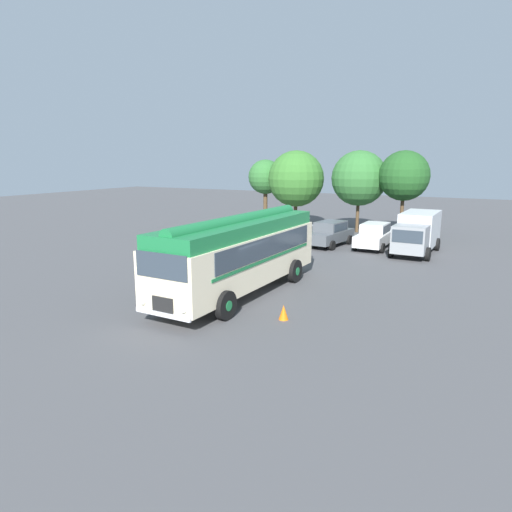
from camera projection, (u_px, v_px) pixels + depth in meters
The scene contains 11 objects.
ground_plane at pixel (230, 299), 19.16m from camera, with size 120.00×120.00×0.00m, color #474749.
vintage_bus at pixel (239, 251), 19.59m from camera, with size 3.08×10.19×3.49m.
car_near_left at pixel (295, 230), 32.17m from camera, with size 2.27×4.35×1.66m.
car_mid_left at pixel (330, 233), 30.84m from camera, with size 2.40×4.40×1.66m.
car_mid_right at pixel (374, 236), 29.95m from camera, with size 1.99×4.21×1.66m.
box_van at pixel (417, 231), 28.39m from camera, with size 2.42×5.81×2.50m.
tree_far_left at pixel (265, 177), 40.39m from camera, with size 3.02×3.02×5.75m.
tree_left_of_centre at pixel (295, 180), 38.53m from camera, with size 4.71×4.71×6.51m.
tree_centre at pixel (360, 178), 35.99m from camera, with size 4.34×4.34×6.47m.
tree_right_of_centre at pixel (405, 175), 33.71m from camera, with size 3.73×3.73×6.43m.
traffic_cone at pixel (284, 312), 16.69m from camera, with size 0.36×0.36×0.55m, color orange.
Camera 1 is at (9.61, -15.68, 5.77)m, focal length 32.00 mm.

